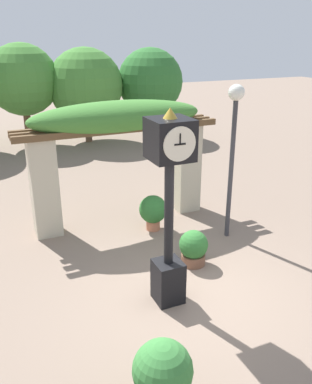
% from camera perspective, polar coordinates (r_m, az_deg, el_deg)
% --- Properties ---
extents(ground_plane, '(60.00, 60.00, 0.00)m').
position_cam_1_polar(ground_plane, '(7.33, 4.14, -14.11)').
color(ground_plane, '#7F6B5B').
extents(pedestal_clock, '(0.61, 0.66, 3.27)m').
position_cam_1_polar(pedestal_clock, '(6.28, 1.85, -0.98)').
color(pedestal_clock, black).
rests_on(pedestal_clock, ground).
extents(pergola, '(4.68, 1.17, 2.88)m').
position_cam_1_polar(pergola, '(9.31, -5.26, 7.93)').
color(pergola, '#BCB299').
rests_on(pergola, ground).
extents(potted_plant_near_left, '(0.57, 0.57, 0.71)m').
position_cam_1_polar(potted_plant_near_left, '(8.02, 5.27, -7.77)').
color(potted_plant_near_left, brown).
rests_on(potted_plant_near_left, ground).
extents(potted_plant_near_right, '(0.73, 0.73, 0.94)m').
position_cam_1_polar(potted_plant_near_right, '(5.21, 0.94, -24.07)').
color(potted_plant_near_right, '#9E563D').
rests_on(potted_plant_near_right, ground).
extents(potted_plant_far_left, '(0.64, 0.64, 0.83)m').
position_cam_1_polar(potted_plant_far_left, '(9.30, -0.42, -2.62)').
color(potted_plant_far_left, '#B26B4C').
rests_on(potted_plant_far_left, ground).
extents(lamp_post, '(0.33, 0.33, 3.33)m').
position_cam_1_polar(lamp_post, '(8.55, 10.87, 8.48)').
color(lamp_post, '#333338').
rests_on(lamp_post, ground).
extents(tree_line, '(11.22, 3.82, 4.81)m').
position_cam_1_polar(tree_line, '(17.05, -16.30, 15.12)').
color(tree_line, brown).
rests_on(tree_line, ground).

